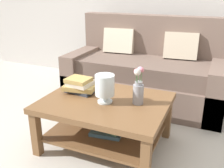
{
  "coord_description": "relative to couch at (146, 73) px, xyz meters",
  "views": [
    {
      "loc": [
        0.86,
        -2.17,
        1.39
      ],
      "look_at": [
        -0.02,
        -0.13,
        0.56
      ],
      "focal_mm": 41.45,
      "sensor_mm": 36.0,
      "label": 1
    }
  ],
  "objects": [
    {
      "name": "flower_pitcher",
      "position": [
        0.25,
        -1.12,
        0.23
      ],
      "size": [
        0.09,
        0.11,
        0.32
      ],
      "color": "gray",
      "rests_on": "coffee_table"
    },
    {
      "name": "glass_hurricane_vase",
      "position": [
        -0.02,
        -1.21,
        0.24
      ],
      "size": [
        0.17,
        0.17,
        0.25
      ],
      "color": "silver",
      "rests_on": "coffee_table"
    },
    {
      "name": "ground_plane",
      "position": [
        -0.02,
        -0.88,
        -0.36
      ],
      "size": [
        10.0,
        10.0,
        0.0
      ],
      "primitive_type": "plane",
      "color": "#B7B2A8"
    },
    {
      "name": "couch",
      "position": [
        0.0,
        0.0,
        0.0
      ],
      "size": [
        1.92,
        0.9,
        1.06
      ],
      "color": "brown",
      "rests_on": "ground"
    },
    {
      "name": "book_stack_main",
      "position": [
        -0.33,
        -1.09,
        0.16
      ],
      "size": [
        0.32,
        0.25,
        0.14
      ],
      "color": "#2D333D",
      "rests_on": "coffee_table"
    },
    {
      "name": "coffee_table",
      "position": [
        -0.03,
        -1.17,
        -0.03
      ],
      "size": [
        1.09,
        0.85,
        0.46
      ],
      "color": "brown",
      "rests_on": "ground"
    }
  ]
}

